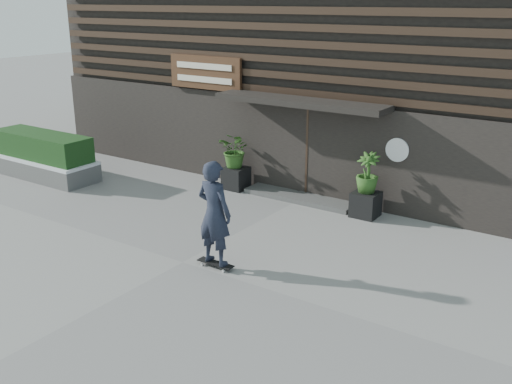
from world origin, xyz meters
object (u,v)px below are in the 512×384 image
Objects in this scene: planter_pot_right at (366,204)px; planter_pot_left at (236,178)px; raised_bed at (45,168)px; skateboarder at (214,213)px.

planter_pot_left is at bearing 180.00° from planter_pot_right.
raised_bed is at bearing -166.31° from planter_pot_right.
planter_pot_left is 3.80m from planter_pot_right.
planter_pot_right is at bearing 73.74° from skateboarder.
raised_bed is (-9.07, -2.21, -0.05)m from planter_pot_right.
skateboarder reaches higher than planter_pot_right.
skateboarder is at bearing -58.57° from planter_pot_left.
planter_pot_left and planter_pot_right have the same top height.
skateboarder is (2.57, -4.21, 0.81)m from planter_pot_left.
planter_pot_left is at bearing 22.75° from raised_bed.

